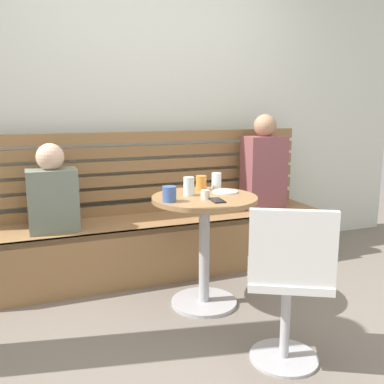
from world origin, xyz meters
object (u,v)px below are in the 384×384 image
cup_glass_tall (189,186)px  cup_tumbler_orange (201,183)px  phone_on_table (217,200)px  cup_espresso_small (205,194)px  cup_mug_blue (169,194)px  white_chair (288,281)px  person_adult (264,167)px  cafe_table (204,230)px  plate_small (225,192)px  person_child_left (52,193)px  booth_bench (163,245)px  cup_water_clear (216,181)px

cup_glass_tall → cup_tumbler_orange: bearing=42.9°
cup_glass_tall → phone_on_table: (0.10, -0.22, -0.06)m
cup_espresso_small → phone_on_table: 0.10m
cup_mug_blue → phone_on_table: (0.28, -0.09, -0.04)m
cup_tumbler_orange → cup_espresso_small: (-0.08, -0.27, -0.02)m
cup_espresso_small → cup_glass_tall: size_ratio=0.47×
white_chair → phone_on_table: 0.72m
white_chair → cup_glass_tall: cup_glass_tall is taller
person_adult → cup_mug_blue: size_ratio=8.43×
cup_glass_tall → phone_on_table: bearing=-65.2°
cafe_table → plate_small: 0.29m
person_child_left → cup_tumbler_orange: bearing=-23.6°
booth_bench → plate_small: size_ratio=15.88×
booth_bench → phone_on_table: size_ratio=19.29×
cup_espresso_small → plate_small: cup_espresso_small is taller
cup_tumbler_orange → booth_bench: bearing=107.5°
white_chair → cup_water_clear: bearing=85.7°
cup_tumbler_orange → cup_espresso_small: bearing=-107.4°
plate_small → cup_glass_tall: bearing=179.0°
person_adult → phone_on_table: size_ratio=5.72×
cup_glass_tall → cup_espresso_small: bearing=-66.4°
booth_bench → cup_glass_tall: (-0.00, -0.59, 0.58)m
cup_tumbler_orange → cup_espresso_small: size_ratio=1.79×
cup_water_clear → cafe_table: bearing=-129.7°
person_adult → cup_mug_blue: person_adult is taller
cafe_table → cup_tumbler_orange: size_ratio=7.40×
white_chair → plate_small: size_ratio=5.00×
plate_small → phone_on_table: 0.27m
white_chair → phone_on_table: bearing=97.9°
person_child_left → cup_tumbler_orange: person_child_left is taller
cafe_table → cup_glass_tall: (-0.08, 0.07, 0.28)m
person_adult → cup_water_clear: size_ratio=7.28×
cafe_table → person_adult: size_ratio=0.92×
cup_tumbler_orange → cup_glass_tall: cup_glass_tall is taller
cup_espresso_small → plate_small: bearing=33.2°
phone_on_table → cup_espresso_small: bearing=-57.8°
person_child_left → cup_mug_blue: person_child_left is taller
cup_espresso_small → booth_bench: bearing=94.6°
cafe_table → cup_espresso_small: (-0.02, -0.07, 0.25)m
white_chair → cup_mug_blue: white_chair is taller
person_child_left → plate_small: (1.07, -0.55, 0.03)m
person_child_left → cup_glass_tall: (0.81, -0.55, 0.09)m
cup_glass_tall → person_child_left: bearing=145.8°
person_adult → cup_mug_blue: (-1.09, -0.73, -0.01)m
white_chair → phone_on_table: (-0.09, 0.65, 0.28)m
cafe_table → cup_tumbler_orange: 0.34m
white_chair → cup_mug_blue: size_ratio=8.95×
cup_water_clear → phone_on_table: bearing=-114.0°
cup_espresso_small → cup_water_clear: bearing=54.3°
cup_glass_tall → person_adult: bearing=33.2°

